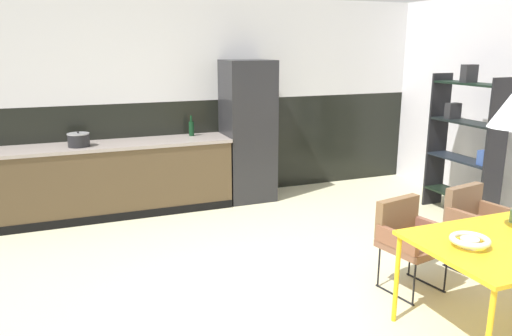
{
  "coord_description": "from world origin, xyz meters",
  "views": [
    {
      "loc": [
        -1.7,
        -3.17,
        2.05
      ],
      "look_at": [
        -0.17,
        0.72,
        1.0
      ],
      "focal_mm": 34.44,
      "sensor_mm": 36.0,
      "label": 1
    }
  ],
  "objects_px": {
    "fruit_bowl": "(470,240)",
    "bottle_oil_tall": "(191,128)",
    "cooking_pot": "(79,140)",
    "open_shelf_unit": "(465,139)",
    "refrigerator_column": "(248,131)",
    "armchair_by_stool": "(407,233)",
    "armchair_facing_counter": "(474,216)"
  },
  "relations": [
    {
      "from": "fruit_bowl",
      "to": "bottle_oil_tall",
      "type": "distance_m",
      "value": 4.0
    },
    {
      "from": "cooking_pot",
      "to": "open_shelf_unit",
      "type": "relative_size",
      "value": 0.14
    },
    {
      "from": "refrigerator_column",
      "to": "open_shelf_unit",
      "type": "xyz_separation_m",
      "value": [
        2.19,
        -1.6,
        0.02
      ]
    },
    {
      "from": "armchair_by_stool",
      "to": "bottle_oil_tall",
      "type": "relative_size",
      "value": 2.91
    },
    {
      "from": "cooking_pot",
      "to": "bottle_oil_tall",
      "type": "relative_size",
      "value": 0.95
    },
    {
      "from": "open_shelf_unit",
      "to": "fruit_bowl",
      "type": "bearing_deg",
      "value": -43.02
    },
    {
      "from": "armchair_facing_counter",
      "to": "fruit_bowl",
      "type": "height_order",
      "value": "fruit_bowl"
    },
    {
      "from": "refrigerator_column",
      "to": "open_shelf_unit",
      "type": "height_order",
      "value": "refrigerator_column"
    },
    {
      "from": "refrigerator_column",
      "to": "bottle_oil_tall",
      "type": "xyz_separation_m",
      "value": [
        -0.74,
        0.14,
        0.06
      ]
    },
    {
      "from": "refrigerator_column",
      "to": "bottle_oil_tall",
      "type": "distance_m",
      "value": 0.75
    },
    {
      "from": "armchair_by_stool",
      "to": "bottle_oil_tall",
      "type": "xyz_separation_m",
      "value": [
        -1.1,
        3.04,
        0.5
      ]
    },
    {
      "from": "armchair_facing_counter",
      "to": "open_shelf_unit",
      "type": "bearing_deg",
      "value": -139.78
    },
    {
      "from": "refrigerator_column",
      "to": "bottle_oil_tall",
      "type": "relative_size",
      "value": 7.03
    },
    {
      "from": "refrigerator_column",
      "to": "armchair_by_stool",
      "type": "bearing_deg",
      "value": -82.8
    },
    {
      "from": "fruit_bowl",
      "to": "open_shelf_unit",
      "type": "distance_m",
      "value": 2.93
    },
    {
      "from": "refrigerator_column",
      "to": "cooking_pot",
      "type": "bearing_deg",
      "value": -178.21
    },
    {
      "from": "armchair_facing_counter",
      "to": "cooking_pot",
      "type": "relative_size",
      "value": 3.05
    },
    {
      "from": "bottle_oil_tall",
      "to": "cooking_pot",
      "type": "bearing_deg",
      "value": -171.56
    },
    {
      "from": "armchair_by_stool",
      "to": "fruit_bowl",
      "type": "height_order",
      "value": "fruit_bowl"
    },
    {
      "from": "open_shelf_unit",
      "to": "cooking_pot",
      "type": "bearing_deg",
      "value": -109.49
    },
    {
      "from": "fruit_bowl",
      "to": "armchair_by_stool",
      "type": "bearing_deg",
      "value": 78.41
    },
    {
      "from": "cooking_pot",
      "to": "armchair_facing_counter",
      "type": "bearing_deg",
      "value": -39.25
    },
    {
      "from": "bottle_oil_tall",
      "to": "armchair_facing_counter",
      "type": "bearing_deg",
      "value": -56.58
    },
    {
      "from": "armchair_facing_counter",
      "to": "cooking_pot",
      "type": "xyz_separation_m",
      "value": [
        -3.34,
        2.73,
        0.47
      ]
    },
    {
      "from": "open_shelf_unit",
      "to": "bottle_oil_tall",
      "type": "bearing_deg",
      "value": -120.75
    },
    {
      "from": "cooking_pot",
      "to": "refrigerator_column",
      "type": "bearing_deg",
      "value": 1.79
    },
    {
      "from": "armchair_facing_counter",
      "to": "open_shelf_unit",
      "type": "distance_m",
      "value": 1.62
    },
    {
      "from": "fruit_bowl",
      "to": "cooking_pot",
      "type": "height_order",
      "value": "cooking_pot"
    },
    {
      "from": "cooking_pot",
      "to": "bottle_oil_tall",
      "type": "height_order",
      "value": "bottle_oil_tall"
    },
    {
      "from": "fruit_bowl",
      "to": "bottle_oil_tall",
      "type": "height_order",
      "value": "bottle_oil_tall"
    },
    {
      "from": "fruit_bowl",
      "to": "armchair_facing_counter",
      "type": "bearing_deg",
      "value": 42.9
    },
    {
      "from": "bottle_oil_tall",
      "to": "open_shelf_unit",
      "type": "relative_size",
      "value": 0.15
    }
  ]
}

